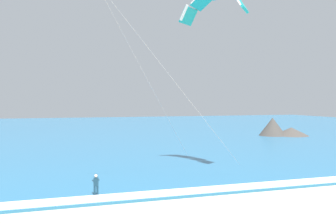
{
  "coord_description": "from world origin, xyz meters",
  "views": [
    {
      "loc": [
        -6.67,
        -12.12,
        6.89
      ],
      "look_at": [
        1.5,
        14.71,
        5.99
      ],
      "focal_mm": 37.06,
      "sensor_mm": 36.0,
      "label": 1
    }
  ],
  "objects": [
    {
      "name": "sea",
      "position": [
        0.0,
        70.71,
        0.1
      ],
      "size": [
        200.0,
        120.0,
        0.2
      ],
      "primitive_type": "cube",
      "color": "teal",
      "rests_on": "ground"
    },
    {
      "name": "surf_foam",
      "position": [
        0.0,
        11.71,
        0.22
      ],
      "size": [
        200.0,
        1.74,
        0.04
      ],
      "primitive_type": "cube",
      "color": "white",
      "rests_on": "sea"
    },
    {
      "name": "surfboard",
      "position": [
        -4.46,
        12.67,
        0.03
      ],
      "size": [
        0.48,
        1.41,
        0.09
      ],
      "color": "yellow",
      "rests_on": "ground"
    },
    {
      "name": "kitesurfer",
      "position": [
        -4.46,
        12.69,
        0.94
      ],
      "size": [
        0.55,
        0.53,
        1.69
      ],
      "color": "#143347",
      "rests_on": "ground"
    },
    {
      "name": "kite_primary",
      "position": [
        7.15,
        18.37,
        16.27
      ],
      "size": [
        13.71,
        8.8,
        16.26
      ],
      "color": "teal"
    },
    {
      "name": "headland_right",
      "position": [
        33.65,
        45.21,
        1.39
      ],
      "size": [
        9.9,
        7.36,
        3.67
      ],
      "color": "#47423D",
      "rests_on": "ground"
    }
  ]
}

